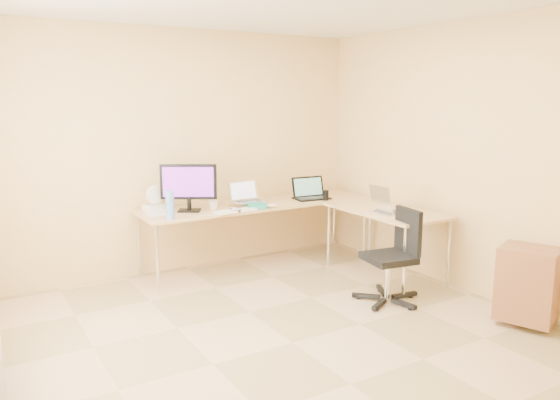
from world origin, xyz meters
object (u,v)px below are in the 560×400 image
water_bottle (170,205)px  office_chair (389,250)px  desk_main (259,235)px  laptop_return (389,202)px  monitor (189,188)px  mug (214,205)px  laptop_center (247,192)px  laptop_black (312,188)px  desk_return (385,243)px  cabinet (528,284)px  desk_fan (154,199)px  keyboard (236,211)px

water_bottle → office_chair: 2.10m
desk_main → laptop_return: (0.86, -1.17, 0.48)m
monitor → mug: monitor is taller
laptop_center → mug: laptop_center is taller
laptop_black → water_bottle: bearing=-168.0°
office_chair → monitor: bearing=139.9°
desk_return → laptop_return: (-0.12, -0.17, 0.48)m
mug → desk_return: bearing=-30.7°
desk_main → laptop_black: 0.81m
monitor → desk_return: bearing=2.7°
laptop_black → water_bottle: size_ratio=1.41×
office_chair → cabinet: (0.63, -1.00, -0.14)m
mug → water_bottle: 0.60m
water_bottle → cabinet: bearing=-45.2°
water_bottle → office_chair: (1.63, -1.27, -0.37)m
laptop_black → desk_fan: 1.79m
keyboard → mug: size_ratio=4.44×
laptop_black → mug: laptop_black is taller
monitor → desk_fan: bearing=175.4°
laptop_black → keyboard: size_ratio=0.87×
desk_fan → office_chair: bearing=-63.8°
monitor → laptop_black: bearing=27.9°
desk_fan → laptop_return: bearing=-50.9°
desk_main → keyboard: size_ratio=5.80×
monitor → keyboard: monitor is taller
laptop_center → keyboard: 0.35m
water_bottle → mug: bearing=21.7°
laptop_center → desk_fan: size_ratio=1.37×
water_bottle → desk_return: bearing=-18.5°
desk_return → water_bottle: 2.27m
desk_return → monitor: (-1.80, 0.97, 0.61)m
desk_return → laptop_center: laptop_center is taller
desk_return → mug: 1.85m
desk_return → laptop_black: (-0.34, 0.89, 0.49)m
desk_fan → water_bottle: bearing=-106.7°
laptop_center → water_bottle: 0.96m
laptop_black → cabinet: size_ratio=0.64×
water_bottle → laptop_return: 2.16m
mug → desk_fan: bearing=154.6°
mug → desk_fan: desk_fan is taller
office_chair → cabinet: size_ratio=1.43×
desk_main → mug: bearing=-172.2°
monitor → keyboard: (0.40, -0.27, -0.23)m
monitor → water_bottle: bearing=-107.3°
desk_return → cabinet: bearing=-84.5°
office_chair → keyboard: bearing=135.3°
desk_return → cabinet: 1.57m
desk_return → desk_fan: size_ratio=5.30×
mug → cabinet: mug is taller
mug → laptop_return: bearing=-37.2°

